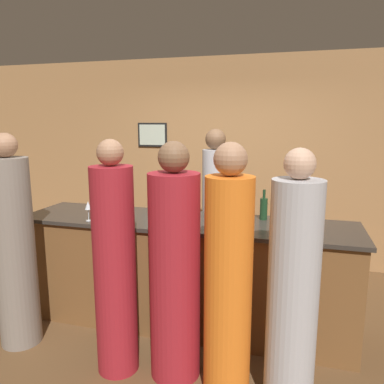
# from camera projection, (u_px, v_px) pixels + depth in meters

# --- Properties ---
(ground_plane) EXTENTS (14.00, 14.00, 0.00)m
(ground_plane) POSITION_uv_depth(u_px,v_px,m) (185.00, 322.00, 3.68)
(ground_plane) COLOR brown
(back_wall) EXTENTS (8.00, 0.08, 2.80)m
(back_wall) POSITION_uv_depth(u_px,v_px,m) (224.00, 161.00, 5.21)
(back_wall) COLOR #A37547
(back_wall) RESTS_ON ground_plane
(bar_counter) EXTENTS (3.14, 0.76, 1.04)m
(bar_counter) POSITION_uv_depth(u_px,v_px,m) (185.00, 272.00, 3.58)
(bar_counter) COLOR brown
(bar_counter) RESTS_ON ground_plane
(bartender) EXTENTS (0.29, 0.29, 1.86)m
(bartender) POSITION_uv_depth(u_px,v_px,m) (215.00, 215.00, 4.25)
(bartender) COLOR #B2B2B7
(bartender) RESTS_ON ground_plane
(guest_0) EXTENTS (0.34, 0.34, 1.81)m
(guest_0) POSITION_uv_depth(u_px,v_px,m) (228.00, 281.00, 2.60)
(guest_0) COLOR orange
(guest_0) RESTS_ON ground_plane
(guest_1) EXTENTS (0.34, 0.34, 1.85)m
(guest_1) POSITION_uv_depth(u_px,v_px,m) (14.00, 249.00, 3.20)
(guest_1) COLOR gray
(guest_1) RESTS_ON ground_plane
(guest_2) EXTENTS (0.34, 0.34, 1.78)m
(guest_2) POSITION_uv_depth(u_px,v_px,m) (293.00, 292.00, 2.47)
(guest_2) COLOR #B2B2B7
(guest_2) RESTS_ON ground_plane
(guest_3) EXTENTS (0.32, 0.32, 1.82)m
(guest_3) POSITION_uv_depth(u_px,v_px,m) (115.00, 267.00, 2.84)
(guest_3) COLOR maroon
(guest_3) RESTS_ON ground_plane
(guest_4) EXTENTS (0.38, 0.38, 1.81)m
(guest_4) POSITION_uv_depth(u_px,v_px,m) (175.00, 272.00, 2.79)
(guest_4) COLOR maroon
(guest_4) RESTS_ON ground_plane
(wine_bottle_0) EXTENTS (0.08, 0.08, 0.30)m
(wine_bottle_0) POSITION_uv_depth(u_px,v_px,m) (224.00, 219.00, 3.06)
(wine_bottle_0) COLOR black
(wine_bottle_0) RESTS_ON bar_counter
(wine_bottle_1) EXTENTS (0.07, 0.07, 0.28)m
(wine_bottle_1) POSITION_uv_depth(u_px,v_px,m) (264.00, 208.00, 3.49)
(wine_bottle_1) COLOR #19381E
(wine_bottle_1) RESTS_ON bar_counter
(wine_glass_0) EXTENTS (0.07, 0.07, 0.18)m
(wine_glass_0) POSITION_uv_depth(u_px,v_px,m) (115.00, 204.00, 3.54)
(wine_glass_0) COLOR silver
(wine_glass_0) RESTS_ON bar_counter
(wine_glass_1) EXTENTS (0.06, 0.06, 0.18)m
(wine_glass_1) POSITION_uv_depth(u_px,v_px,m) (88.00, 206.00, 3.43)
(wine_glass_1) COLOR silver
(wine_glass_1) RESTS_ON bar_counter
(wine_glass_2) EXTENTS (0.08, 0.08, 0.14)m
(wine_glass_2) POSITION_uv_depth(u_px,v_px,m) (165.00, 214.00, 3.25)
(wine_glass_2) COLOR silver
(wine_glass_2) RESTS_ON bar_counter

